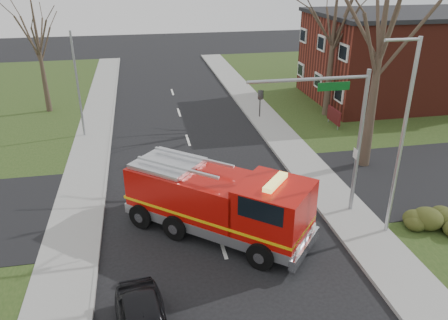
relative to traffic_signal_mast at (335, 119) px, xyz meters
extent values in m
plane|color=black|center=(-5.21, -1.50, -4.71)|extent=(120.00, 120.00, 0.00)
cube|color=#969690|center=(0.99, -1.50, -4.63)|extent=(2.40, 80.00, 0.15)
cube|color=#969690|center=(-11.41, -1.50, -4.63)|extent=(2.40, 80.00, 0.15)
cube|color=maroon|center=(13.79, 16.50, -1.21)|extent=(15.00, 10.00, 7.00)
cube|color=black|center=(13.79, 16.50, 2.39)|extent=(15.40, 10.40, 0.30)
cube|color=silver|center=(6.24, 16.50, -2.71)|extent=(0.12, 1.40, 1.20)
cube|color=#4E1214|center=(5.29, 11.00, -3.81)|extent=(0.12, 2.00, 1.00)
cylinder|color=gray|center=(5.29, 10.20, -4.26)|extent=(0.08, 0.08, 0.90)
cylinder|color=gray|center=(5.29, 11.80, -4.26)|extent=(0.08, 0.08, 0.90)
ellipsoid|color=#293312|center=(3.79, -2.50, -4.13)|extent=(2.80, 2.00, 0.90)
cone|color=#3B2C23|center=(4.29, 4.50, 1.29)|extent=(0.64, 0.64, 12.00)
cone|color=#3B2C23|center=(5.79, 13.50, 0.54)|extent=(0.56, 0.56, 10.50)
cone|color=#3B2C23|center=(-15.21, 18.50, -0.21)|extent=(0.44, 0.44, 9.00)
cylinder|color=gray|center=(1.29, 0.00, -1.31)|extent=(0.18, 0.18, 6.80)
cylinder|color=gray|center=(-1.31, 0.00, 1.79)|extent=(5.20, 0.14, 0.14)
cube|color=#0C591E|center=(-0.21, 0.00, 1.44)|extent=(1.40, 0.06, 0.35)
imported|color=black|center=(-3.31, 0.00, 1.44)|extent=(0.22, 0.18, 1.10)
cylinder|color=#B7BABF|center=(1.99, -2.00, -0.51)|extent=(0.16, 0.16, 8.40)
cylinder|color=#B7BABF|center=(1.29, -2.00, 3.59)|extent=(1.40, 0.12, 0.12)
cylinder|color=gray|center=(-12.01, 12.50, -1.21)|extent=(0.14, 0.14, 7.00)
cube|color=#B00D08|center=(-6.19, 0.35, -3.12)|extent=(5.77, 5.49, 2.15)
cube|color=#B00D08|center=(-3.24, -2.19, -2.97)|extent=(3.75, 3.75, 2.46)
cube|color=#B7BABF|center=(-5.26, -0.45, -3.99)|extent=(7.81, 7.24, 0.46)
cube|color=#E5B20C|center=(-5.26, -0.45, -3.43)|extent=(7.81, 7.25, 0.12)
cube|color=black|center=(-2.38, -2.92, -2.20)|extent=(1.62, 1.86, 0.87)
cube|color=#E5D866|center=(-3.24, -2.19, -1.58)|extent=(1.34, 1.48, 0.18)
cylinder|color=black|center=(-4.03, -3.26, -4.14)|extent=(1.09, 1.01, 1.13)
cylinder|color=black|center=(-2.29, -1.25, -4.14)|extent=(1.09, 1.01, 1.13)
cylinder|color=black|center=(-8.45, 0.54, -4.14)|extent=(1.09, 1.01, 1.13)
cylinder|color=black|center=(-6.72, 2.56, -4.14)|extent=(1.09, 1.01, 1.13)
camera|label=1|loc=(-8.05, -16.42, 6.12)|focal=35.00mm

